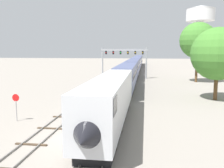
{
  "coord_description": "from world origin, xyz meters",
  "views": [
    {
      "loc": [
        5.29,
        -19.3,
        7.4
      ],
      "look_at": [
        1.0,
        12.0,
        3.0
      ],
      "focal_mm": 39.18,
      "sensor_mm": 36.0,
      "label": 1
    }
  ],
  "objects_px": {
    "passenger_train": "(135,66)",
    "water_tower": "(200,19)",
    "stop_sign": "(16,104)",
    "trackside_tree_mid": "(198,40)",
    "trackside_tree_left": "(218,54)",
    "signal_gantry": "(124,56)"
  },
  "relations": [
    {
      "from": "passenger_train",
      "to": "stop_sign",
      "type": "height_order",
      "value": "passenger_train"
    },
    {
      "from": "water_tower",
      "to": "trackside_tree_mid",
      "type": "relative_size",
      "value": 1.69
    },
    {
      "from": "passenger_train",
      "to": "trackside_tree_mid",
      "type": "bearing_deg",
      "value": -46.92
    },
    {
      "from": "stop_sign",
      "to": "passenger_train",
      "type": "bearing_deg",
      "value": 78.99
    },
    {
      "from": "stop_sign",
      "to": "trackside_tree_mid",
      "type": "distance_m",
      "value": 43.99
    },
    {
      "from": "passenger_train",
      "to": "water_tower",
      "type": "height_order",
      "value": "water_tower"
    },
    {
      "from": "passenger_train",
      "to": "signal_gantry",
      "type": "relative_size",
      "value": 10.2
    },
    {
      "from": "water_tower",
      "to": "trackside_tree_mid",
      "type": "xyz_separation_m",
      "value": [
        -7.43,
        -34.77,
        -8.77
      ]
    },
    {
      "from": "passenger_train",
      "to": "water_tower",
      "type": "relative_size",
      "value": 5.33
    },
    {
      "from": "stop_sign",
      "to": "trackside_tree_mid",
      "type": "xyz_separation_m",
      "value": [
        25.02,
        35.35,
        7.7
      ]
    },
    {
      "from": "passenger_train",
      "to": "signal_gantry",
      "type": "xyz_separation_m",
      "value": [
        -2.25,
        -10.92,
        3.33
      ]
    },
    {
      "from": "passenger_train",
      "to": "signal_gantry",
      "type": "bearing_deg",
      "value": -101.65
    },
    {
      "from": "trackside_tree_left",
      "to": "water_tower",
      "type": "bearing_deg",
      "value": 81.09
    },
    {
      "from": "trackside_tree_left",
      "to": "trackside_tree_mid",
      "type": "xyz_separation_m",
      "value": [
        1.31,
        20.96,
        2.73
      ]
    },
    {
      "from": "passenger_train",
      "to": "trackside_tree_mid",
      "type": "xyz_separation_m",
      "value": [
        15.02,
        -16.07,
        6.96
      ]
    },
    {
      "from": "signal_gantry",
      "to": "trackside_tree_mid",
      "type": "relative_size",
      "value": 0.88
    },
    {
      "from": "stop_sign",
      "to": "trackside_tree_left",
      "type": "relative_size",
      "value": 0.27
    },
    {
      "from": "trackside_tree_left",
      "to": "stop_sign",
      "type": "bearing_deg",
      "value": -148.75
    },
    {
      "from": "water_tower",
      "to": "stop_sign",
      "type": "distance_m",
      "value": 79.0
    },
    {
      "from": "water_tower",
      "to": "trackside_tree_left",
      "type": "height_order",
      "value": "water_tower"
    },
    {
      "from": "passenger_train",
      "to": "water_tower",
      "type": "bearing_deg",
      "value": 39.79
    },
    {
      "from": "stop_sign",
      "to": "trackside_tree_left",
      "type": "distance_m",
      "value": 28.18
    }
  ]
}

